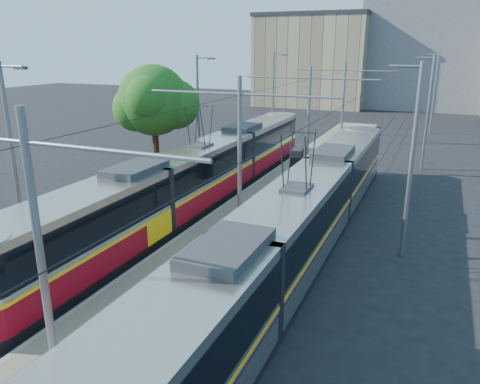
% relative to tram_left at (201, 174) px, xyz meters
% --- Properties ---
extents(ground, '(160.00, 160.00, 0.00)m').
position_rel_tram_left_xyz_m(ground, '(3.60, -10.86, -1.71)').
color(ground, black).
rests_on(ground, ground).
extents(platform, '(4.00, 50.00, 0.30)m').
position_rel_tram_left_xyz_m(platform, '(3.60, 6.14, -1.56)').
color(platform, gray).
rests_on(platform, ground).
extents(tactile_strip_left, '(0.70, 50.00, 0.01)m').
position_rel_tram_left_xyz_m(tactile_strip_left, '(2.15, 6.14, -1.40)').
color(tactile_strip_left, gray).
rests_on(tactile_strip_left, platform).
extents(tactile_strip_right, '(0.70, 50.00, 0.01)m').
position_rel_tram_left_xyz_m(tactile_strip_right, '(5.05, 6.14, -1.40)').
color(tactile_strip_right, gray).
rests_on(tactile_strip_right, platform).
extents(rails, '(8.71, 70.00, 0.03)m').
position_rel_tram_left_xyz_m(rails, '(3.60, 6.14, -1.69)').
color(rails, gray).
rests_on(rails, ground).
extents(tram_left, '(2.43, 30.06, 5.50)m').
position_rel_tram_left_xyz_m(tram_left, '(0.00, 0.00, 0.00)').
color(tram_left, black).
rests_on(tram_left, ground).
extents(tram_right, '(2.43, 31.84, 5.50)m').
position_rel_tram_left_xyz_m(tram_right, '(7.20, -5.69, 0.15)').
color(tram_right, black).
rests_on(tram_right, ground).
extents(catenary, '(9.20, 70.00, 7.00)m').
position_rel_tram_left_xyz_m(catenary, '(3.60, 3.30, 2.82)').
color(catenary, slate).
rests_on(catenary, platform).
extents(street_lamps, '(15.18, 38.22, 8.00)m').
position_rel_tram_left_xyz_m(street_lamps, '(3.60, 10.14, 2.47)').
color(street_lamps, slate).
rests_on(street_lamps, ground).
extents(shelter, '(0.79, 1.15, 2.39)m').
position_rel_tram_left_xyz_m(shelter, '(4.34, 4.11, -0.16)').
color(shelter, black).
rests_on(shelter, platform).
extents(tree, '(5.14, 4.75, 7.47)m').
position_rel_tram_left_xyz_m(tree, '(-5.29, 4.32, 3.34)').
color(tree, '#382314').
rests_on(tree, ground).
extents(building_left, '(16.32, 12.24, 13.20)m').
position_rel_tram_left_xyz_m(building_left, '(-6.40, 49.14, 4.90)').
color(building_left, tan).
rests_on(building_left, ground).
extents(building_centre, '(18.36, 14.28, 15.97)m').
position_rel_tram_left_xyz_m(building_centre, '(9.60, 53.14, 6.29)').
color(building_centre, slate).
rests_on(building_centre, ground).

